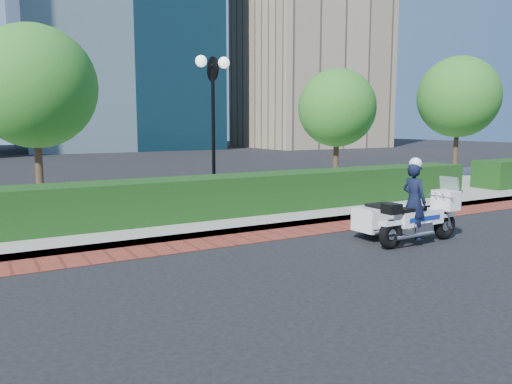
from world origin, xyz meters
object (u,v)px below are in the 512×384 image
tree_c (337,108)px  police_motorcycle (404,213)px  tree_b (34,87)px  lamppost (213,107)px  tree_d (458,97)px

tree_c → police_motorcycle: (-3.70, -6.91, -2.43)m
tree_c → tree_b: bearing=180.0°
lamppost → police_motorcycle: 6.34m
tree_c → police_motorcycle: 8.21m
lamppost → police_motorcycle: lamppost is taller
lamppost → tree_c: bearing=13.3°
tree_b → tree_d: 16.50m
lamppost → tree_d: (12.00, 1.30, 0.65)m
tree_c → police_motorcycle: bearing=-118.2°
lamppost → tree_b: 4.71m
lamppost → tree_d: size_ratio=0.82×
tree_b → tree_c: size_ratio=1.14×
tree_d → tree_c: bearing=-180.0°
tree_d → lamppost: bearing=-173.8°
tree_d → police_motorcycle: 12.68m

